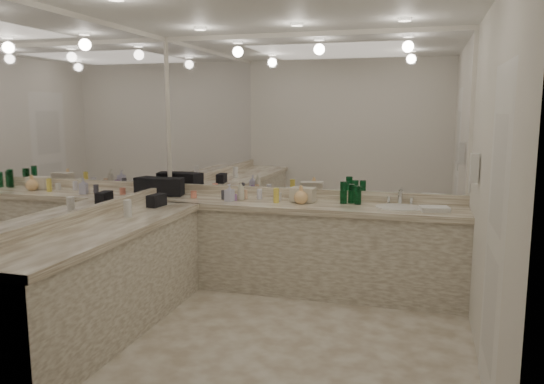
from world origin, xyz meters
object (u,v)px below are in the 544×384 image
(hand_towel, at_px, (435,209))
(soap_bottle_c, at_px, (301,195))
(soap_bottle_b, at_px, (229,193))
(black_toiletry_bag, at_px, (168,187))
(sink, at_px, (399,208))
(wall_phone, at_px, (474,168))
(cream_cosmetic_case, at_px, (303,195))
(soap_bottle_a, at_px, (241,191))

(hand_towel, height_order, soap_bottle_c, soap_bottle_c)
(soap_bottle_b, bearing_deg, black_toiletry_bag, 169.81)
(sink, distance_m, wall_phone, 0.91)
(black_toiletry_bag, xyz_separation_m, soap_bottle_b, (0.76, -0.14, -0.00))
(sink, height_order, cream_cosmetic_case, cream_cosmetic_case)
(sink, relative_size, soap_bottle_c, 2.42)
(soap_bottle_a, bearing_deg, cream_cosmetic_case, 6.60)
(wall_phone, xyz_separation_m, black_toiletry_bag, (-3.05, 0.54, -0.36))
(soap_bottle_a, bearing_deg, soap_bottle_b, -133.66)
(cream_cosmetic_case, distance_m, soap_bottle_a, 0.64)
(sink, relative_size, soap_bottle_a, 2.25)
(sink, xyz_separation_m, soap_bottle_c, (-0.95, -0.04, 0.10))
(soap_bottle_b, bearing_deg, sink, 3.37)
(cream_cosmetic_case, bearing_deg, soap_bottle_a, -167.27)
(sink, distance_m, soap_bottle_a, 1.59)
(sink, bearing_deg, cream_cosmetic_case, 175.80)
(black_toiletry_bag, distance_m, soap_bottle_b, 0.77)
(black_toiletry_bag, height_order, cream_cosmetic_case, black_toiletry_bag)
(cream_cosmetic_case, distance_m, soap_bottle_c, 0.11)
(sink, bearing_deg, soap_bottle_c, -177.80)
(sink, bearing_deg, wall_phone, -39.57)
(sink, distance_m, soap_bottle_b, 1.68)
(sink, xyz_separation_m, soap_bottle_a, (-1.59, -0.00, 0.10))
(cream_cosmetic_case, bearing_deg, wall_phone, -13.98)
(cream_cosmetic_case, height_order, soap_bottle_b, soap_bottle_b)
(soap_bottle_a, bearing_deg, soap_bottle_c, -2.91)
(black_toiletry_bag, bearing_deg, cream_cosmetic_case, 1.23)
(sink, distance_m, cream_cosmetic_case, 0.96)
(wall_phone, height_order, cream_cosmetic_case, wall_phone)
(cream_cosmetic_case, xyz_separation_m, soap_bottle_a, (-0.64, -0.07, 0.03))
(black_toiletry_bag, bearing_deg, wall_phone, -10.02)
(cream_cosmetic_case, xyz_separation_m, hand_towel, (1.27, -0.15, -0.05))
(wall_phone, distance_m, soap_bottle_b, 2.35)
(sink, relative_size, hand_towel, 1.71)
(hand_towel, height_order, soap_bottle_b, soap_bottle_b)
(sink, distance_m, black_toiletry_bag, 2.44)
(hand_towel, xyz_separation_m, soap_bottle_a, (-1.91, 0.08, 0.08))
(black_toiletry_bag, distance_m, soap_bottle_a, 0.85)
(soap_bottle_c, bearing_deg, hand_towel, -1.99)
(black_toiletry_bag, height_order, soap_bottle_a, soap_bottle_a)
(sink, xyz_separation_m, black_toiletry_bag, (-2.44, 0.04, 0.10))
(wall_phone, bearing_deg, soap_bottle_b, 170.04)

